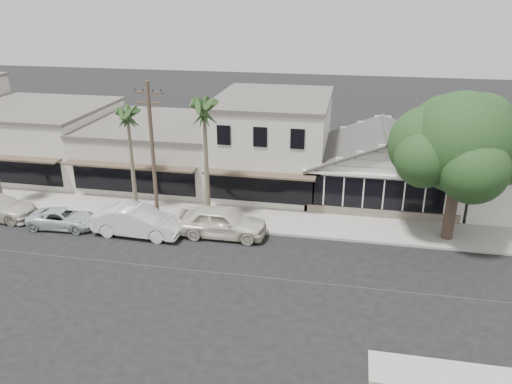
% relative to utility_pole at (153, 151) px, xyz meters
% --- Properties ---
extents(ground, '(140.00, 140.00, 0.00)m').
position_rel_utility_pole_xyz_m(ground, '(9.00, -5.20, -4.79)').
color(ground, black).
rests_on(ground, ground).
extents(sidewalk_north, '(90.00, 3.50, 0.15)m').
position_rel_utility_pole_xyz_m(sidewalk_north, '(1.00, 1.55, -4.71)').
color(sidewalk_north, '#9E9991').
rests_on(sidewalk_north, ground).
extents(corner_shop, '(10.40, 8.60, 5.10)m').
position_rel_utility_pole_xyz_m(corner_shop, '(14.00, 7.27, -2.17)').
color(corner_shop, white).
rests_on(corner_shop, ground).
extents(side_cottage, '(6.00, 6.00, 3.00)m').
position_rel_utility_pole_xyz_m(side_cottage, '(22.20, 6.30, -3.29)').
color(side_cottage, white).
rests_on(side_cottage, ground).
extents(row_building_near, '(8.00, 10.00, 6.50)m').
position_rel_utility_pole_xyz_m(row_building_near, '(6.00, 8.30, -1.54)').
color(row_building_near, silver).
rests_on(row_building_near, ground).
extents(row_building_midnear, '(10.00, 10.00, 4.20)m').
position_rel_utility_pole_xyz_m(row_building_midnear, '(-3.00, 8.30, -2.69)').
color(row_building_midnear, beige).
rests_on(row_building_midnear, ground).
extents(row_building_midfar, '(11.00, 10.00, 5.00)m').
position_rel_utility_pole_xyz_m(row_building_midfar, '(-13.50, 8.30, -2.29)').
color(row_building_midfar, silver).
rests_on(row_building_midfar, ground).
extents(utility_pole, '(1.80, 0.24, 9.00)m').
position_rel_utility_pole_xyz_m(utility_pole, '(0.00, 0.00, 0.00)').
color(utility_pole, brown).
rests_on(utility_pole, ground).
extents(car_0, '(5.44, 2.25, 1.84)m').
position_rel_utility_pole_xyz_m(car_0, '(4.46, -0.98, -3.87)').
color(car_0, beige).
rests_on(car_0, ground).
extents(car_1, '(5.50, 2.09, 1.79)m').
position_rel_utility_pole_xyz_m(car_1, '(-0.54, -1.77, -3.89)').
color(car_1, silver).
rests_on(car_1, ground).
extents(car_2, '(4.41, 2.20, 1.20)m').
position_rel_utility_pole_xyz_m(car_2, '(-5.54, -1.72, -4.19)').
color(car_2, silver).
rests_on(car_2, ground).
extents(shade_tree, '(7.96, 7.19, 8.83)m').
position_rel_utility_pole_xyz_m(shade_tree, '(17.64, 1.33, 1.02)').
color(shade_tree, '#4D3C2F').
rests_on(shade_tree, ground).
extents(palm_east, '(3.18, 3.18, 8.36)m').
position_rel_utility_pole_xyz_m(palm_east, '(3.15, 0.65, 2.40)').
color(palm_east, '#726651').
rests_on(palm_east, ground).
extents(palm_mid, '(2.56, 2.56, 7.52)m').
position_rel_utility_pole_xyz_m(palm_mid, '(-2.00, 1.23, 1.69)').
color(palm_mid, '#726651').
rests_on(palm_mid, ground).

